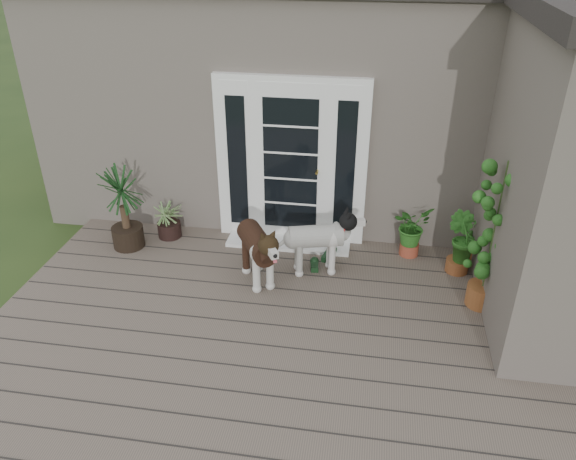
# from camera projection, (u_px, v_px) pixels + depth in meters

# --- Properties ---
(deck) EXTENTS (6.20, 4.60, 0.12)m
(deck) POSITION_uv_depth(u_px,v_px,m) (276.00, 351.00, 5.57)
(deck) COLOR #6B5B4C
(deck) RESTS_ON ground
(house_main) EXTENTS (7.40, 4.00, 3.10)m
(house_main) POSITION_uv_depth(u_px,v_px,m) (325.00, 91.00, 8.51)
(house_main) COLOR #665E54
(house_main) RESTS_ON ground
(door_unit) EXTENTS (1.90, 0.14, 2.15)m
(door_unit) POSITION_uv_depth(u_px,v_px,m) (291.00, 162.00, 6.94)
(door_unit) COLOR white
(door_unit) RESTS_ON deck
(door_step) EXTENTS (1.60, 0.40, 0.05)m
(door_step) POSITION_uv_depth(u_px,v_px,m) (288.00, 243.00, 7.28)
(door_step) COLOR white
(door_step) RESTS_ON deck
(brindle_dog) EXTENTS (0.79, 0.98, 0.76)m
(brindle_dog) POSITION_uv_depth(u_px,v_px,m) (257.00, 253.00, 6.38)
(brindle_dog) COLOR #361E13
(brindle_dog) RESTS_ON deck
(white_dog) EXTENTS (0.92, 0.58, 0.71)m
(white_dog) POSITION_uv_depth(u_px,v_px,m) (316.00, 246.00, 6.56)
(white_dog) COLOR silver
(white_dog) RESTS_ON deck
(spider_plant) EXTENTS (0.64, 0.64, 0.55)m
(spider_plant) POSITION_uv_depth(u_px,v_px,m) (168.00, 218.00, 7.35)
(spider_plant) COLOR #94AA68
(spider_plant) RESTS_ON deck
(yucca) EXTENTS (0.93, 0.93, 1.10)m
(yucca) POSITION_uv_depth(u_px,v_px,m) (124.00, 208.00, 6.99)
(yucca) COLOR black
(yucca) RESTS_ON deck
(herb_a) EXTENTS (0.66, 0.66, 0.59)m
(herb_a) POSITION_uv_depth(u_px,v_px,m) (411.00, 234.00, 6.93)
(herb_a) COLOR #1B601C
(herb_a) RESTS_ON deck
(herb_b) EXTENTS (0.52, 0.52, 0.56)m
(herb_b) POSITION_uv_depth(u_px,v_px,m) (459.00, 251.00, 6.60)
(herb_b) COLOR #1E5518
(herb_b) RESTS_ON deck
(herb_c) EXTENTS (0.35, 0.35, 0.51)m
(herb_c) POSITION_uv_depth(u_px,v_px,m) (478.00, 242.00, 6.84)
(herb_c) COLOR #1C6420
(herb_c) RESTS_ON deck
(sapling) EXTENTS (0.52, 0.52, 1.76)m
(sapling) POSITION_uv_depth(u_px,v_px,m) (494.00, 235.00, 5.72)
(sapling) COLOR #20601B
(sapling) RESTS_ON deck
(clog_left) EXTENTS (0.16, 0.28, 0.08)m
(clog_left) POSITION_uv_depth(u_px,v_px,m) (315.00, 265.00, 6.78)
(clog_left) COLOR black
(clog_left) RESTS_ON deck
(clog_right) EXTENTS (0.23, 0.36, 0.10)m
(clog_right) POSITION_uv_depth(u_px,v_px,m) (329.00, 254.00, 6.98)
(clog_right) COLOR black
(clog_right) RESTS_ON deck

